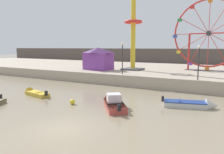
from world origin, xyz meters
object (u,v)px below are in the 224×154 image
ferris_wheel_red_frame (209,35)px  carnival_booth_purple_stall (98,58)px  motorboat_mustard_yellow (34,93)px  drop_tower_yellow_tower (133,27)px  mooring_buoy_orange (72,102)px  promenade_lamp_near (122,54)px  promenade_lamp_far (199,57)px  motorboat_pale_grey (193,104)px  motorboat_faded_red (113,102)px

ferris_wheel_red_frame → carnival_booth_purple_stall: 16.31m
motorboat_mustard_yellow → drop_tower_yellow_tower: drop_tower_yellow_tower is taller
mooring_buoy_orange → drop_tower_yellow_tower: bearing=96.1°
motorboat_mustard_yellow → promenade_lamp_near: size_ratio=1.03×
motorboat_mustard_yellow → promenade_lamp_far: (14.29, 9.05, 3.55)m
motorboat_mustard_yellow → motorboat_pale_grey: size_ratio=0.95×
motorboat_pale_grey → carnival_booth_purple_stall: 18.67m
motorboat_faded_red → motorboat_pale_grey: motorboat_faded_red is taller
motorboat_faded_red → promenade_lamp_far: size_ratio=1.22×
drop_tower_yellow_tower → promenade_lamp_far: (10.17, -6.19, -3.95)m
motorboat_faded_red → mooring_buoy_orange: (-3.25, -1.25, -0.11)m
ferris_wheel_red_frame → mooring_buoy_orange: 22.87m
motorboat_mustard_yellow → ferris_wheel_red_frame: (14.02, 19.38, 6.32)m
motorboat_pale_grey → ferris_wheel_red_frame: bearing=76.5°
mooring_buoy_orange → promenade_lamp_near: bearing=93.5°
promenade_lamp_near → drop_tower_yellow_tower: bearing=100.8°
motorboat_faded_red → motorboat_mustard_yellow: bearing=53.5°
motorboat_mustard_yellow → drop_tower_yellow_tower: size_ratio=0.28×
ferris_wheel_red_frame → promenade_lamp_far: size_ratio=2.86×
motorboat_pale_grey → carnival_booth_purple_stall: (-15.50, 10.00, 2.87)m
motorboat_mustard_yellow → motorboat_pale_grey: bearing=-157.2°
motorboat_pale_grey → mooring_buoy_orange: (-9.06, -3.99, -0.04)m
mooring_buoy_orange → promenade_lamp_far: bearing=50.1°
ferris_wheel_red_frame → promenade_lamp_near: 13.41m
carnival_booth_purple_stall → promenade_lamp_near: 6.73m
motorboat_faded_red → drop_tower_yellow_tower: 17.45m
drop_tower_yellow_tower → mooring_buoy_orange: (1.73, -16.27, -7.48)m
promenade_lamp_near → promenade_lamp_far: size_ratio=1.11×
carnival_booth_purple_stall → promenade_lamp_far: (14.87, -3.90, 0.62)m
motorboat_pale_grey → promenade_lamp_far: 7.05m
motorboat_pale_grey → drop_tower_yellow_tower: bearing=114.7°
promenade_lamp_far → drop_tower_yellow_tower: bearing=148.7°
mooring_buoy_orange → carnival_booth_purple_stall: bearing=114.7°
promenade_lamp_near → mooring_buoy_orange: 11.31m
motorboat_mustard_yellow → motorboat_pale_grey: motorboat_pale_grey is taller
motorboat_mustard_yellow → promenade_lamp_near: (5.20, 9.61, 3.77)m
motorboat_pale_grey → promenade_lamp_far: bearing=79.3°
ferris_wheel_red_frame → mooring_buoy_orange: bearing=-111.8°
motorboat_pale_grey → carnival_booth_purple_stall: carnival_booth_purple_stall is taller
motorboat_faded_red → mooring_buoy_orange: bearing=73.2°
drop_tower_yellow_tower → ferris_wheel_red_frame: bearing=22.7°
motorboat_pale_grey → carnival_booth_purple_stall: size_ratio=0.93×
motorboat_pale_grey → promenade_lamp_far: size_ratio=1.21×
promenade_lamp_near → mooring_buoy_orange: size_ratio=9.02×
drop_tower_yellow_tower → motorboat_mustard_yellow: bearing=-105.1°
ferris_wheel_red_frame → promenade_lamp_near: (-8.82, -9.77, -2.55)m
motorboat_mustard_yellow → mooring_buoy_orange: size_ratio=9.31×
ferris_wheel_red_frame → drop_tower_yellow_tower: (-9.90, -4.14, 1.17)m
carnival_booth_purple_stall → promenade_lamp_near: size_ratio=1.18×
mooring_buoy_orange → motorboat_faded_red: bearing=21.1°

